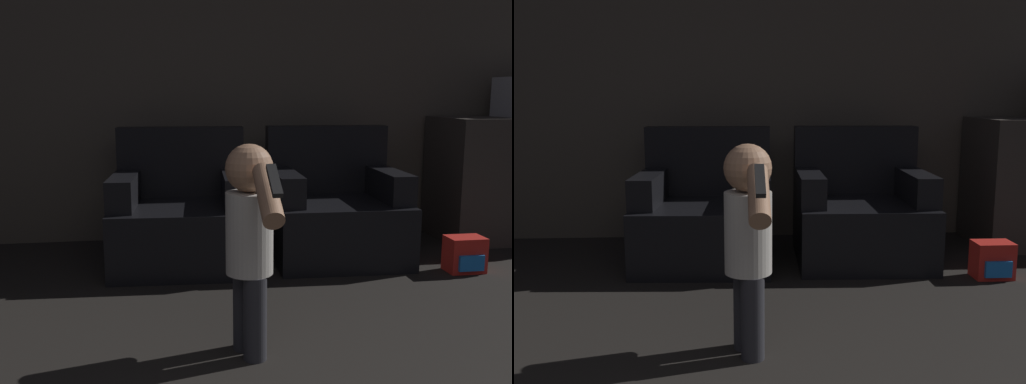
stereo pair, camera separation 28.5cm
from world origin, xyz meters
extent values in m
cube|color=#51493F|center=(0.00, 4.50, 1.30)|extent=(8.40, 0.05, 2.60)
cube|color=black|center=(-0.26, 3.73, 0.21)|extent=(0.92, 0.87, 0.42)
cube|color=black|center=(-0.24, 4.07, 0.66)|extent=(0.89, 0.20, 0.49)
cube|color=black|center=(-0.62, 3.75, 0.52)|extent=(0.19, 0.68, 0.20)
cube|color=black|center=(0.10, 3.71, 0.52)|extent=(0.19, 0.68, 0.20)
cube|color=black|center=(0.81, 3.73, 0.21)|extent=(0.91, 0.86, 0.42)
cube|color=black|center=(0.82, 4.07, 0.66)|extent=(0.88, 0.19, 0.49)
cube|color=black|center=(0.45, 3.74, 0.52)|extent=(0.18, 0.68, 0.20)
cube|color=black|center=(1.17, 3.72, 0.52)|extent=(0.18, 0.68, 0.20)
cylinder|color=#28282D|center=(0.02, 2.29, 0.19)|extent=(0.10, 0.10, 0.37)
cylinder|color=#28282D|center=(-0.01, 2.40, 0.19)|extent=(0.10, 0.10, 0.37)
cylinder|color=#B7B2A8|center=(0.01, 2.35, 0.55)|extent=(0.20, 0.20, 0.35)
sphere|color=#A37556|center=(0.01, 2.35, 0.83)|extent=(0.20, 0.20, 0.20)
cylinder|color=#A37556|center=(-0.03, 2.47, 0.53)|extent=(0.08, 0.08, 0.30)
cylinder|color=#A37556|center=(0.04, 2.09, 0.76)|extent=(0.08, 0.30, 0.22)
cube|color=black|center=(0.04, 1.97, 0.83)|extent=(0.04, 0.16, 0.10)
cube|color=red|center=(1.55, 3.31, 0.11)|extent=(0.24, 0.16, 0.23)
cube|color=blue|center=(1.55, 3.22, 0.08)|extent=(0.17, 0.02, 0.10)
camera|label=1|loc=(-0.32, 0.01, 1.13)|focal=40.00mm
camera|label=2|loc=(-0.04, -0.02, 1.13)|focal=40.00mm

